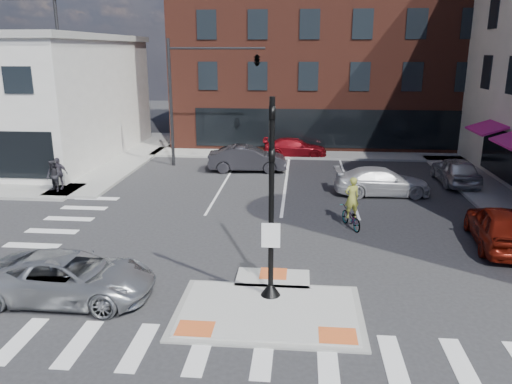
# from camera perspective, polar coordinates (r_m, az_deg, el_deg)

# --- Properties ---
(ground) EXTENTS (120.00, 120.00, 0.00)m
(ground) POSITION_cam_1_polar(r_m,az_deg,el_deg) (15.26, 1.57, -12.75)
(ground) COLOR #28282B
(ground) RESTS_ON ground
(refuge_island) EXTENTS (5.40, 4.65, 0.13)m
(refuge_island) POSITION_cam_1_polar(r_m,az_deg,el_deg) (15.01, 1.50, -13.05)
(refuge_island) COLOR gray
(refuge_island) RESTS_ON ground
(sidewalk_nw) EXTENTS (23.50, 20.50, 0.15)m
(sidewalk_nw) POSITION_cam_1_polar(r_m,az_deg,el_deg) (34.38, -25.67, 2.20)
(sidewalk_nw) COLOR gray
(sidewalk_nw) RESTS_ON ground
(sidewalk_e) EXTENTS (3.00, 24.00, 0.15)m
(sidewalk_e) POSITION_cam_1_polar(r_m,az_deg,el_deg) (26.42, 27.22, -1.79)
(sidewalk_e) COLOR gray
(sidewalk_e) RESTS_ON ground
(sidewalk_n) EXTENTS (26.00, 3.00, 0.15)m
(sidewalk_n) POSITION_cam_1_polar(r_m,az_deg,el_deg) (36.16, 8.62, 4.22)
(sidewalk_n) COLOR gray
(sidewalk_n) RESTS_ON ground
(building_n) EXTENTS (24.40, 18.40, 15.50)m
(building_n) POSITION_cam_1_polar(r_m,az_deg,el_deg) (45.40, 8.35, 16.41)
(building_n) COLOR #522319
(building_n) RESTS_ON ground
(building_far_left) EXTENTS (10.00, 12.00, 10.00)m
(building_far_left) POSITION_cam_1_polar(r_m,az_deg,el_deg) (65.58, 1.06, 13.94)
(building_far_left) COLOR slate
(building_far_left) RESTS_ON ground
(building_far_right) EXTENTS (12.00, 12.00, 12.00)m
(building_far_right) POSITION_cam_1_polar(r_m,az_deg,el_deg) (67.87, 12.58, 14.49)
(building_far_right) COLOR brown
(building_far_right) RESTS_ON ground
(signal_pole) EXTENTS (0.60, 0.60, 5.98)m
(signal_pole) POSITION_cam_1_polar(r_m,az_deg,el_deg) (14.65, 1.74, -3.89)
(signal_pole) COLOR black
(signal_pole) RESTS_ON refuge_island
(mast_arm_signal) EXTENTS (6.10, 2.24, 8.00)m
(mast_arm_signal) POSITION_cam_1_polar(r_m,az_deg,el_deg) (31.67, -2.62, 13.93)
(mast_arm_signal) COLOR black
(mast_arm_signal) RESTS_ON ground
(silver_suv) EXTENTS (5.18, 2.42, 1.43)m
(silver_suv) POSITION_cam_1_polar(r_m,az_deg,el_deg) (16.29, -20.57, -9.09)
(silver_suv) COLOR #A4A7AB
(silver_suv) RESTS_ON ground
(red_sedan) EXTENTS (2.49, 4.98, 1.63)m
(red_sedan) POSITION_cam_1_polar(r_m,az_deg,el_deg) (21.29, 26.15, -3.55)
(red_sedan) COLOR maroon
(red_sedan) RESTS_ON ground
(white_pickup) EXTENTS (5.03, 2.31, 1.42)m
(white_pickup) POSITION_cam_1_polar(r_m,az_deg,el_deg) (26.79, 14.19, 1.17)
(white_pickup) COLOR silver
(white_pickup) RESTS_ON ground
(bg_car_dark) EXTENTS (4.95, 2.05, 1.59)m
(bg_car_dark) POSITION_cam_1_polar(r_m,az_deg,el_deg) (31.09, -1.00, 3.84)
(bg_car_dark) COLOR #28272C
(bg_car_dark) RESTS_ON ground
(bg_car_silver) EXTENTS (1.91, 4.57, 1.55)m
(bg_car_silver) POSITION_cam_1_polar(r_m,az_deg,el_deg) (30.20, 21.84, 2.27)
(bg_car_silver) COLOR silver
(bg_car_silver) RESTS_ON ground
(bg_car_red) EXTENTS (4.51, 1.92, 1.30)m
(bg_car_red) POSITION_cam_1_polar(r_m,az_deg,el_deg) (35.50, 4.46, 5.08)
(bg_car_red) COLOR maroon
(bg_car_red) RESTS_ON ground
(cyclist) EXTENTS (1.16, 1.87, 2.22)m
(cyclist) POSITION_cam_1_polar(r_m,az_deg,el_deg) (21.51, 10.82, -2.14)
(cyclist) COLOR #3F3F44
(cyclist) RESTS_ON ground
(pedestrian_a) EXTENTS (1.01, 0.94, 1.67)m
(pedestrian_a) POSITION_cam_1_polar(r_m,az_deg,el_deg) (28.01, -22.16, 1.68)
(pedestrian_a) COLOR black
(pedestrian_a) RESTS_ON sidewalk_nw
(pedestrian_b) EXTENTS (1.02, 0.47, 1.70)m
(pedestrian_b) POSITION_cam_1_polar(r_m,az_deg,el_deg) (28.48, -21.67, 1.99)
(pedestrian_b) COLOR #2F2B35
(pedestrian_b) RESTS_ON sidewalk_nw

